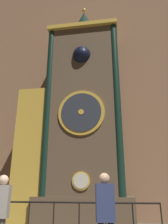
# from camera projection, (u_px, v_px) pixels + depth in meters

# --- Properties ---
(cathedral_back_wall) EXTENTS (24.00, 0.32, 15.61)m
(cathedral_back_wall) POSITION_uv_depth(u_px,v_px,m) (90.00, 64.00, 11.95)
(cathedral_back_wall) COLOR #936B4C
(cathedral_back_wall) RESTS_ON ground_plane
(clock_tower) EXTENTS (4.75, 1.84, 10.25)m
(clock_tower) POSITION_uv_depth(u_px,v_px,m) (76.00, 119.00, 9.50)
(clock_tower) COLOR brown
(clock_tower) RESTS_ON ground_plane
(railing_fence) EXTENTS (4.36, 0.05, 1.01)m
(railing_fence) POSITION_uv_depth(u_px,v_px,m) (79.00, 219.00, 5.92)
(railing_fence) COLOR black
(railing_fence) RESTS_ON ground_plane
(visitor_near) EXTENTS (0.37, 0.27, 1.64)m
(visitor_near) POSITION_uv_depth(u_px,v_px,m) (0.00, 207.00, 4.54)
(visitor_near) COLOR #58554F
(visitor_near) RESTS_ON ground_plane
(visitor_far) EXTENTS (0.37, 0.28, 1.64)m
(visitor_far) POSITION_uv_depth(u_px,v_px,m) (105.00, 210.00, 4.02)
(visitor_far) COLOR #1B213A
(visitor_far) RESTS_ON ground_plane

